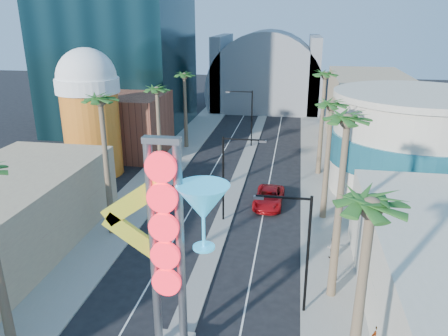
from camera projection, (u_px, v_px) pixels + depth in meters
sidewalk_west at (169, 163)px, 55.38m from camera, size 5.00×100.00×0.15m
sidewalk_east at (322, 171)px, 52.43m from camera, size 5.00×100.00×0.15m
median at (246, 159)px, 56.69m from camera, size 1.60×84.00×0.15m
brick_filler_west at (127, 125)px, 57.87m from camera, size 10.00×10.00×8.00m
filler_east at (367, 110)px, 61.87m from camera, size 10.00×20.00×10.00m
beer_mug at (90, 108)px, 49.30m from camera, size 7.00×7.00×14.50m
turquoise_building at (412, 144)px, 44.73m from camera, size 16.60×16.60×10.60m
canopy at (267, 86)px, 86.90m from camera, size 22.00×16.00×22.00m
neon_sign at (182, 240)px, 21.57m from camera, size 6.53×2.60×12.55m
streetlight_0 at (229, 171)px, 38.27m from camera, size 3.79×0.25×8.00m
streetlight_1 at (248, 113)px, 60.76m from camera, size 3.79×0.25×8.00m
streetlight_2 at (300, 244)px, 26.16m from camera, size 3.45×0.25×8.00m
palm_1 at (101, 110)px, 34.05m from camera, size 2.40×2.40×12.70m
palm_2 at (157, 96)px, 47.52m from camera, size 2.40×2.40×11.20m
palm_3 at (184, 80)px, 58.68m from camera, size 2.40×2.40×11.20m
palm_4 at (369, 223)px, 16.52m from camera, size 2.40×2.40×12.20m
palm_5 at (346, 133)px, 25.52m from camera, size 2.40×2.40×13.20m
palm_6 at (331, 113)px, 37.13m from camera, size 2.40×2.40×11.70m
palm_7 at (325, 82)px, 47.99m from camera, size 2.40×2.40×12.70m
red_pickup at (269, 198)px, 42.94m from camera, size 2.96×5.98×1.63m
pedestrian_b at (332, 248)px, 33.34m from camera, size 0.86×0.69×1.71m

